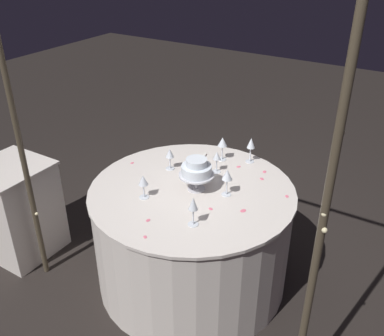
{
  "coord_description": "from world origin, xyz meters",
  "views": [
    {
      "loc": [
        -1.22,
        1.97,
        2.15
      ],
      "look_at": [
        0.0,
        0.0,
        0.88
      ],
      "focal_mm": 40.53,
      "sensor_mm": 36.0,
      "label": 1
    }
  ],
  "objects_px": {
    "wine_glass_5": "(217,157)",
    "wine_glass_6": "(251,144)",
    "tiered_cake": "(196,170)",
    "wine_glass_3": "(193,205)",
    "main_table": "(192,235)",
    "wine_glass_4": "(170,154)",
    "wine_glass_1": "(143,181)",
    "decorative_arch": "(135,99)",
    "wine_glass_2": "(227,176)",
    "wine_glass_0": "(223,143)",
    "cake_knife": "(200,162)",
    "side_table": "(17,210)"
  },
  "relations": [
    {
      "from": "side_table",
      "to": "tiered_cake",
      "type": "height_order",
      "value": "tiered_cake"
    },
    {
      "from": "wine_glass_4",
      "to": "wine_glass_6",
      "type": "bearing_deg",
      "value": -137.79
    },
    {
      "from": "decorative_arch",
      "to": "cake_knife",
      "type": "xyz_separation_m",
      "value": [
        0.14,
        -0.83,
        -0.74
      ]
    },
    {
      "from": "wine_glass_2",
      "to": "wine_glass_3",
      "type": "xyz_separation_m",
      "value": [
        0.01,
        0.37,
        -0.01
      ]
    },
    {
      "from": "wine_glass_3",
      "to": "wine_glass_6",
      "type": "distance_m",
      "value": 0.84
    },
    {
      "from": "decorative_arch",
      "to": "wine_glass_2",
      "type": "xyz_separation_m",
      "value": [
        -0.21,
        -0.56,
        -0.62
      ]
    },
    {
      "from": "side_table",
      "to": "wine_glass_3",
      "type": "bearing_deg",
      "value": -176.18
    },
    {
      "from": "main_table",
      "to": "wine_glass_4",
      "type": "distance_m",
      "value": 0.56
    },
    {
      "from": "wine_glass_2",
      "to": "wine_glass_0",
      "type": "bearing_deg",
      "value": -58.37
    },
    {
      "from": "wine_glass_5",
      "to": "cake_knife",
      "type": "height_order",
      "value": "wine_glass_5"
    },
    {
      "from": "wine_glass_3",
      "to": "wine_glass_6",
      "type": "bearing_deg",
      "value": -86.63
    },
    {
      "from": "decorative_arch",
      "to": "wine_glass_0",
      "type": "distance_m",
      "value": 1.13
    },
    {
      "from": "tiered_cake",
      "to": "wine_glass_6",
      "type": "height_order",
      "value": "tiered_cake"
    },
    {
      "from": "wine_glass_1",
      "to": "wine_glass_6",
      "type": "distance_m",
      "value": 0.84
    },
    {
      "from": "wine_glass_0",
      "to": "wine_glass_2",
      "type": "distance_m",
      "value": 0.46
    },
    {
      "from": "tiered_cake",
      "to": "wine_glass_3",
      "type": "height_order",
      "value": "tiered_cake"
    },
    {
      "from": "wine_glass_1",
      "to": "cake_knife",
      "type": "height_order",
      "value": "wine_glass_1"
    },
    {
      "from": "tiered_cake",
      "to": "wine_glass_2",
      "type": "height_order",
      "value": "tiered_cake"
    },
    {
      "from": "wine_glass_1",
      "to": "wine_glass_5",
      "type": "distance_m",
      "value": 0.55
    },
    {
      "from": "tiered_cake",
      "to": "wine_glass_0",
      "type": "bearing_deg",
      "value": -83.02
    },
    {
      "from": "wine_glass_6",
      "to": "main_table",
      "type": "bearing_deg",
      "value": 73.91
    },
    {
      "from": "wine_glass_2",
      "to": "wine_glass_3",
      "type": "relative_size",
      "value": 1.0
    },
    {
      "from": "wine_glass_6",
      "to": "cake_knife",
      "type": "distance_m",
      "value": 0.37
    },
    {
      "from": "tiered_cake",
      "to": "wine_glass_3",
      "type": "distance_m",
      "value": 0.37
    },
    {
      "from": "wine_glass_0",
      "to": "wine_glass_2",
      "type": "bearing_deg",
      "value": 121.63
    },
    {
      "from": "wine_glass_2",
      "to": "cake_knife",
      "type": "distance_m",
      "value": 0.47
    },
    {
      "from": "cake_knife",
      "to": "decorative_arch",
      "type": "bearing_deg",
      "value": 99.58
    },
    {
      "from": "wine_glass_1",
      "to": "wine_glass_6",
      "type": "height_order",
      "value": "wine_glass_6"
    },
    {
      "from": "tiered_cake",
      "to": "wine_glass_1",
      "type": "bearing_deg",
      "value": 48.42
    },
    {
      "from": "side_table",
      "to": "tiered_cake",
      "type": "distance_m",
      "value": 1.43
    },
    {
      "from": "wine_glass_1",
      "to": "wine_glass_2",
      "type": "height_order",
      "value": "wine_glass_2"
    },
    {
      "from": "tiered_cake",
      "to": "wine_glass_3",
      "type": "relative_size",
      "value": 1.25
    },
    {
      "from": "wine_glass_5",
      "to": "cake_knife",
      "type": "distance_m",
      "value": 0.2
    },
    {
      "from": "wine_glass_4",
      "to": "wine_glass_0",
      "type": "bearing_deg",
      "value": -127.8
    },
    {
      "from": "wine_glass_2",
      "to": "wine_glass_5",
      "type": "distance_m",
      "value": 0.29
    },
    {
      "from": "main_table",
      "to": "wine_glass_0",
      "type": "distance_m",
      "value": 0.67
    },
    {
      "from": "tiered_cake",
      "to": "main_table",
      "type": "bearing_deg",
      "value": 31.73
    },
    {
      "from": "main_table",
      "to": "tiered_cake",
      "type": "height_order",
      "value": "tiered_cake"
    },
    {
      "from": "wine_glass_2",
      "to": "wine_glass_4",
      "type": "relative_size",
      "value": 1.15
    },
    {
      "from": "wine_glass_4",
      "to": "cake_knife",
      "type": "distance_m",
      "value": 0.25
    },
    {
      "from": "wine_glass_0",
      "to": "wine_glass_6",
      "type": "distance_m",
      "value": 0.2
    },
    {
      "from": "wine_glass_1",
      "to": "wine_glass_3",
      "type": "distance_m",
      "value": 0.41
    },
    {
      "from": "decorative_arch",
      "to": "wine_glass_3",
      "type": "height_order",
      "value": "decorative_arch"
    },
    {
      "from": "decorative_arch",
      "to": "wine_glass_4",
      "type": "relative_size",
      "value": 15.09
    },
    {
      "from": "side_table",
      "to": "cake_knife",
      "type": "distance_m",
      "value": 1.39
    },
    {
      "from": "decorative_arch",
      "to": "cake_knife",
      "type": "relative_size",
      "value": 7.9
    },
    {
      "from": "wine_glass_6",
      "to": "cake_knife",
      "type": "xyz_separation_m",
      "value": [
        0.29,
        0.19,
        -0.13
      ]
    },
    {
      "from": "side_table",
      "to": "tiered_cake",
      "type": "relative_size",
      "value": 3.26
    },
    {
      "from": "wine_glass_5",
      "to": "wine_glass_6",
      "type": "height_order",
      "value": "wine_glass_6"
    },
    {
      "from": "tiered_cake",
      "to": "cake_knife",
      "type": "height_order",
      "value": "tiered_cake"
    }
  ]
}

